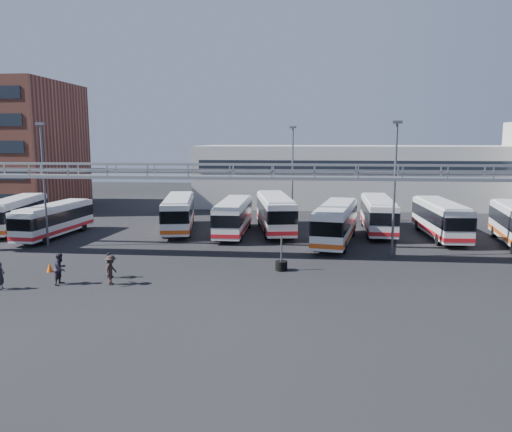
# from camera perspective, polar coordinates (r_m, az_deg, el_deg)

# --- Properties ---
(ground) EXTENTS (140.00, 140.00, 0.00)m
(ground) POSITION_cam_1_polar(r_m,az_deg,el_deg) (32.62, -4.03, -7.01)
(ground) COLOR black
(ground) RESTS_ON ground
(gantry) EXTENTS (51.40, 5.15, 7.10)m
(gantry) POSITION_cam_1_polar(r_m,az_deg,el_deg) (37.34, -2.61, 3.61)
(gantry) COLOR gray
(gantry) RESTS_ON ground
(warehouse) EXTENTS (42.00, 14.00, 8.00)m
(warehouse) POSITION_cam_1_polar(r_m,az_deg,el_deg) (69.43, 11.16, 4.58)
(warehouse) COLOR #9E9E99
(warehouse) RESTS_ON ground
(light_pole_left) EXTENTS (0.70, 0.35, 10.21)m
(light_pole_left) POSITION_cam_1_polar(r_m,az_deg,el_deg) (44.51, -23.09, 4.03)
(light_pole_left) COLOR #4C4F54
(light_pole_left) RESTS_ON ground
(light_pole_mid) EXTENTS (0.70, 0.35, 10.21)m
(light_pole_mid) POSITION_cam_1_polar(r_m,az_deg,el_deg) (38.64, 15.58, 3.80)
(light_pole_mid) COLOR #4C4F54
(light_pole_mid) RESTS_ON ground
(light_pole_back) EXTENTS (0.70, 0.35, 10.21)m
(light_pole_back) POSITION_cam_1_polar(r_m,az_deg,el_deg) (53.05, 4.20, 5.36)
(light_pole_back) COLOR #4C4F54
(light_pole_back) RESTS_ON ground
(bus_0) EXTENTS (4.05, 10.91, 3.24)m
(bus_0) POSITION_cam_1_polar(r_m,az_deg,el_deg) (53.62, -25.79, 0.31)
(bus_0) COLOR silver
(bus_0) RESTS_ON ground
(bus_1) EXTENTS (3.15, 10.15, 3.03)m
(bus_1) POSITION_cam_1_polar(r_m,az_deg,el_deg) (48.96, -22.07, -0.32)
(bus_1) COLOR silver
(bus_1) RESTS_ON ground
(bus_3) EXTENTS (4.54, 11.35, 3.36)m
(bus_3) POSITION_cam_1_polar(r_m,az_deg,el_deg) (49.07, -8.84, 0.46)
(bus_3) COLOR silver
(bus_3) RESTS_ON ground
(bus_4) EXTENTS (2.52, 10.60, 3.21)m
(bus_4) POSITION_cam_1_polar(r_m,az_deg,el_deg) (46.74, -2.59, 0.04)
(bus_4) COLOR silver
(bus_4) RESTS_ON ground
(bus_5) EXTENTS (4.62, 11.83, 3.51)m
(bus_5) POSITION_cam_1_polar(r_m,az_deg,el_deg) (48.06, 2.20, 0.48)
(bus_5) COLOR silver
(bus_5) RESTS_ON ground
(bus_6) EXTENTS (4.63, 11.48, 3.40)m
(bus_6) POSITION_cam_1_polar(r_m,az_deg,el_deg) (43.15, 9.10, -0.65)
(bus_6) COLOR silver
(bus_6) RESTS_ON ground
(bus_7) EXTENTS (2.94, 11.04, 3.33)m
(bus_7) POSITION_cam_1_polar(r_m,az_deg,el_deg) (49.03, 13.77, 0.28)
(bus_7) COLOR silver
(bus_7) RESTS_ON ground
(bus_8) EXTENTS (2.82, 10.95, 3.31)m
(bus_8) POSITION_cam_1_polar(r_m,az_deg,el_deg) (48.05, 20.33, -0.20)
(bus_8) COLOR silver
(bus_8) RESTS_ON ground
(pedestrian_a) EXTENTS (0.52, 0.68, 1.68)m
(pedestrian_a) POSITION_cam_1_polar(r_m,az_deg,el_deg) (33.44, -27.14, -6.09)
(pedestrian_a) COLOR black
(pedestrian_a) RESTS_ON ground
(pedestrian_b) EXTENTS (0.84, 1.03, 1.96)m
(pedestrian_b) POSITION_cam_1_polar(r_m,az_deg,el_deg) (33.08, -21.44, -5.62)
(pedestrian_b) COLOR #292330
(pedestrian_b) RESTS_ON ground
(pedestrian_c) EXTENTS (0.75, 1.23, 1.86)m
(pedestrian_c) POSITION_cam_1_polar(r_m,az_deg,el_deg) (31.99, -16.24, -5.94)
(pedestrian_c) COLOR #2E211E
(pedestrian_c) RESTS_ON ground
(pedestrian_d) EXTENTS (0.66, 1.06, 1.68)m
(pedestrian_d) POSITION_cam_1_polar(r_m,az_deg,el_deg) (33.57, -16.41, -5.41)
(pedestrian_d) COLOR #19232E
(pedestrian_d) RESTS_ON ground
(cone_right) EXTENTS (0.49, 0.49, 0.64)m
(cone_right) POSITION_cam_1_polar(r_m,az_deg,el_deg) (36.53, -22.51, -5.43)
(cone_right) COLOR #DF540C
(cone_right) RESTS_ON ground
(tire_stack) EXTENTS (0.83, 0.83, 2.36)m
(tire_stack) POSITION_cam_1_polar(r_m,az_deg,el_deg) (34.15, 2.91, -5.58)
(tire_stack) COLOR black
(tire_stack) RESTS_ON ground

